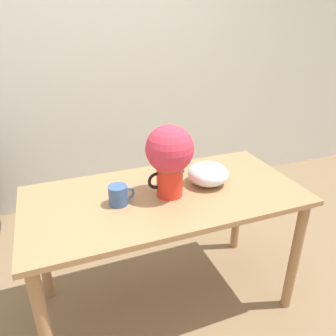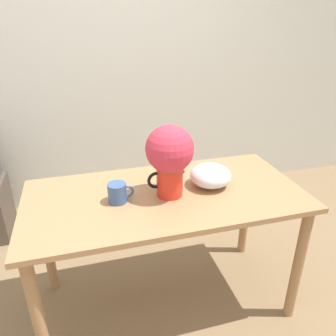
# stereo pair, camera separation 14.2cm
# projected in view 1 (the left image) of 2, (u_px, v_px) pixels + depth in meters

# --- Properties ---
(ground_plane) EXTENTS (12.00, 12.00, 0.00)m
(ground_plane) POSITION_uv_depth(u_px,v_px,m) (159.00, 326.00, 1.95)
(ground_plane) COLOR #7F6647
(wall_back) EXTENTS (8.00, 0.05, 2.60)m
(wall_back) POSITION_uv_depth(u_px,v_px,m) (93.00, 64.00, 2.79)
(wall_back) COLOR silver
(wall_back) RESTS_ON ground_plane
(table) EXTENTS (1.52, 0.74, 0.79)m
(table) POSITION_uv_depth(u_px,v_px,m) (165.00, 211.00, 1.84)
(table) COLOR #A3754C
(table) RESTS_ON ground_plane
(flower_vase) EXTENTS (0.25, 0.25, 0.39)m
(flower_vase) POSITION_uv_depth(u_px,v_px,m) (170.00, 156.00, 1.69)
(flower_vase) COLOR red
(flower_vase) RESTS_ON table
(coffee_mug) EXTENTS (0.14, 0.10, 0.10)m
(coffee_mug) POSITION_uv_depth(u_px,v_px,m) (119.00, 195.00, 1.67)
(coffee_mug) COLOR #385689
(coffee_mug) RESTS_ON table
(white_bowl) EXTENTS (0.24, 0.24, 0.13)m
(white_bowl) POSITION_uv_depth(u_px,v_px,m) (208.00, 174.00, 1.87)
(white_bowl) COLOR silver
(white_bowl) RESTS_ON table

